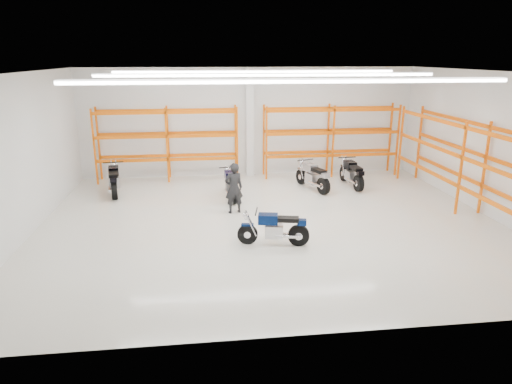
{
  "coord_description": "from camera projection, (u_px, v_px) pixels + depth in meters",
  "views": [
    {
      "loc": [
        -2.05,
        -13.12,
        4.93
      ],
      "look_at": [
        -0.39,
        0.5,
        0.83
      ],
      "focal_mm": 32.0,
      "sensor_mm": 36.0,
      "label": 1
    }
  ],
  "objects": [
    {
      "name": "structural_column",
      "position": [
        250.0,
        123.0,
        19.02
      ],
      "size": [
        0.32,
        0.32,
        4.5
      ],
      "primitive_type": "cube",
      "color": "white",
      "rests_on": "ground"
    },
    {
      "name": "ground",
      "position": [
        270.0,
        222.0,
        14.12
      ],
      "size": [
        14.0,
        14.0,
        0.0
      ],
      "primitive_type": "plane",
      "color": "beige",
      "rests_on": "ground"
    },
    {
      "name": "motorcycle_back_b",
      "position": [
        231.0,
        185.0,
        16.21
      ],
      "size": [
        0.69,
        2.18,
        1.12
      ],
      "color": "black",
      "rests_on": "ground"
    },
    {
      "name": "pallet_racking_back_left",
      "position": [
        167.0,
        137.0,
        18.43
      ],
      "size": [
        5.67,
        0.87,
        3.0
      ],
      "color": "#FA4D00",
      "rests_on": "ground"
    },
    {
      "name": "motorcycle_back_d",
      "position": [
        352.0,
        174.0,
        17.79
      ],
      "size": [
        0.72,
        2.17,
        1.06
      ],
      "color": "black",
      "rests_on": "ground"
    },
    {
      "name": "room_shell",
      "position": [
        271.0,
        115.0,
        13.21
      ],
      "size": [
        14.02,
        12.02,
        4.51
      ],
      "color": "white",
      "rests_on": "ground"
    },
    {
      "name": "motorcycle_back_c",
      "position": [
        314.0,
        177.0,
        17.37
      ],
      "size": [
        0.97,
        2.09,
        1.07
      ],
      "color": "black",
      "rests_on": "ground"
    },
    {
      "name": "standing_man",
      "position": [
        234.0,
        188.0,
        14.72
      ],
      "size": [
        0.68,
        0.53,
        1.66
      ],
      "primitive_type": "imported",
      "rotation": [
        0.0,
        0.0,
        3.37
      ],
      "color": "black",
      "rests_on": "ground"
    },
    {
      "name": "motorcycle_main",
      "position": [
        277.0,
        229.0,
        12.28
      ],
      "size": [
        1.94,
        0.74,
        0.96
      ],
      "color": "black",
      "rests_on": "ground"
    },
    {
      "name": "motorcycle_back_a",
      "position": [
        114.0,
        181.0,
        16.82
      ],
      "size": [
        0.73,
        2.21,
        1.09
      ],
      "color": "black",
      "rests_on": "ground"
    },
    {
      "name": "pallet_racking_side",
      "position": [
        474.0,
        159.0,
        14.36
      ],
      "size": [
        0.87,
        9.07,
        3.0
      ],
      "color": "#FA4D00",
      "rests_on": "ground"
    },
    {
      "name": "pallet_racking_back_right",
      "position": [
        331.0,
        134.0,
        19.22
      ],
      "size": [
        5.67,
        0.87,
        3.0
      ],
      "color": "#FA4D00",
      "rests_on": "ground"
    }
  ]
}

